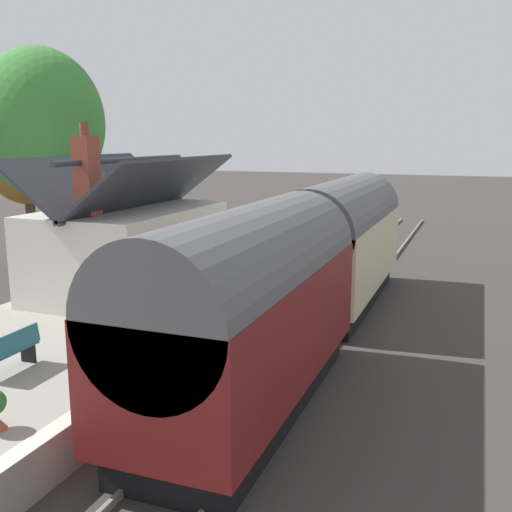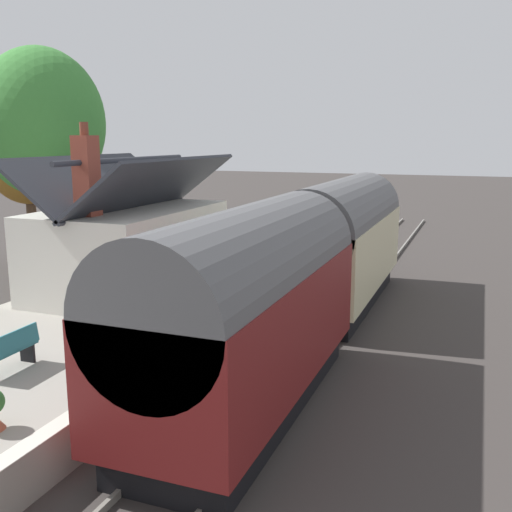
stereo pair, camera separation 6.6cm
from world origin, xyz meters
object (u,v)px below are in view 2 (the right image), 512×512
train (307,265)px  bench_mid_platform (277,233)px  tree_far_left (41,123)px  bench_by_lamp (10,350)px  tree_mid_background (27,157)px  station_sign_board (298,228)px  station_building (130,245)px

train → bench_mid_platform: size_ratio=12.20×
bench_mid_platform → tree_far_left: size_ratio=0.16×
bench_by_lamp → tree_mid_background: bearing=39.8°
train → station_sign_board: size_ratio=10.94×
bench_mid_platform → tree_far_left: 11.23m
tree_far_left → tree_mid_background: tree_far_left is taller
station_building → tree_far_left: size_ratio=0.76×
train → bench_by_lamp: 7.87m
tree_far_left → tree_mid_background: size_ratio=1.28×
bench_by_lamp → train: bearing=-35.5°
tree_mid_background → station_building: bearing=-120.9°
station_building → bench_mid_platform: station_building is taller
station_building → tree_far_left: 6.76m
station_building → bench_by_lamp: size_ratio=4.82×
bench_mid_platform → tree_mid_background: (-4.94, 9.83, 3.50)m
bench_by_lamp → station_sign_board: bearing=-8.2°
station_building → tree_mid_background: (4.98, 8.31, 2.52)m
station_sign_board → bench_by_lamp: bearing=171.8°
train → station_building: bearing=86.9°
station_sign_board → tree_far_left: bearing=120.1°
train → tree_mid_background: bearing=69.6°
tree_mid_background → station_sign_board: bearing=-79.7°
train → tree_mid_background: 15.43m
tree_far_left → bench_mid_platform: bearing=-40.5°
station_sign_board → tree_far_left: (-4.89, 8.45, 4.16)m
bench_mid_platform → bench_by_lamp: bearing=179.6°
train → bench_by_lamp: size_ratio=12.18×
station_building → tree_mid_background: tree_mid_background is taller
tree_far_left → train: bearing=-103.0°
train → station_sign_board: 7.86m
train → bench_mid_platform: bearing=23.4°
station_building → tree_mid_background: bearing=59.1°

